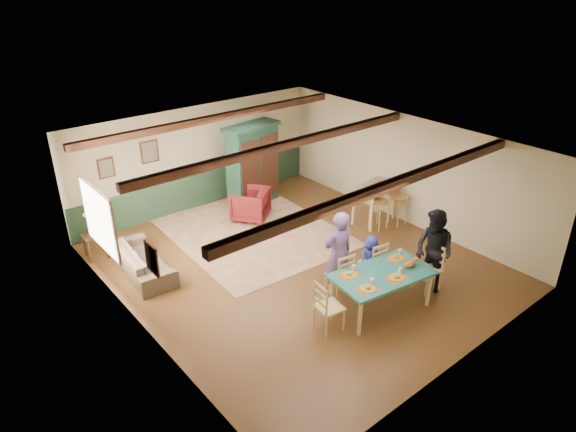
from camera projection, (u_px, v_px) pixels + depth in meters
floor at (296, 265)px, 11.16m from camera, size 8.00×8.00×0.00m
wall_back at (197, 158)px, 13.33m from camera, size 7.00×0.02×2.70m
wall_left at (137, 266)px, 8.57m from camera, size 0.02×8.00×2.70m
wall_right at (406, 170)px, 12.55m from camera, size 0.02×8.00×2.70m
ceiling at (297, 146)px, 9.96m from camera, size 7.00×8.00×0.02m
wainscot_back at (200, 190)px, 13.72m from camera, size 6.95×0.03×0.90m
ceiling_beam_front at (388, 186)px, 8.41m from camera, size 6.95×0.16×0.16m
ceiling_beam_mid at (284, 145)px, 10.28m from camera, size 6.95×0.16×0.16m
ceiling_beam_back at (215, 118)px, 12.08m from camera, size 6.95×0.16×0.16m
window_left at (98, 219)px, 9.68m from camera, size 0.06×1.60×1.30m
picture_left_wall at (152, 259)px, 7.99m from camera, size 0.04×0.42×0.52m
picture_back_a at (150, 152)px, 12.37m from camera, size 0.45×0.04×0.55m
picture_back_b at (106, 168)px, 11.81m from camera, size 0.38×0.04×0.48m
dining_table at (381, 291)px, 9.59m from camera, size 1.99×1.28×0.77m
dining_chair_far_left at (340, 274)px, 9.92m from camera, size 0.49×0.51×0.98m
dining_chair_far_right at (373, 262)px, 10.31m from camera, size 0.49×0.51×0.98m
dining_chair_end_left at (329, 306)px, 8.99m from camera, size 0.51×0.49×0.98m
dining_chair_end_right at (428, 268)px, 10.10m from camera, size 0.51×0.49×0.98m
person_man at (338, 254)px, 9.81m from camera, size 0.70×0.51×1.78m
person_woman at (434, 251)px, 9.99m from camera, size 0.75×0.91×1.70m
person_child at (370, 259)px, 10.36m from camera, size 0.55×0.40×1.04m
cat at (410, 263)px, 9.57m from camera, size 0.39×0.20×0.19m
place_setting_near_left at (368, 287)px, 8.93m from camera, size 0.45×0.36×0.11m
place_setting_near_center at (397, 276)px, 9.25m from camera, size 0.45×0.36×0.11m
place_setting_far_left at (350, 273)px, 9.33m from camera, size 0.45×0.36×0.11m
place_setting_far_right at (397, 256)px, 9.86m from camera, size 0.45×0.36×0.11m
area_rug at (254, 232)px, 12.49m from camera, size 3.78×4.41×0.01m
armoire at (253, 165)px, 13.56m from camera, size 1.62×0.83×2.19m
armchair at (250, 204)px, 13.01m from camera, size 1.22×1.22×0.81m
sofa at (143, 260)px, 10.77m from camera, size 0.95×2.06×0.58m
end_table at (96, 246)px, 11.33m from camera, size 0.48×0.48×0.56m
table_lamp at (92, 224)px, 11.09m from camera, size 0.29×0.29×0.51m
counter_table at (375, 204)px, 12.81m from camera, size 1.26×0.83×0.98m
bar_stool_left at (379, 207)px, 12.45m from camera, size 0.42×0.46×1.16m
bar_stool_right at (399, 202)px, 12.69m from camera, size 0.42×0.46×1.14m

